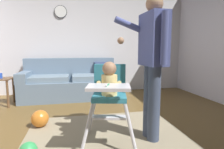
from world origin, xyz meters
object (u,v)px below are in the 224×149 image
at_px(couch, 71,83).
at_px(toy_ball_second, 40,119).
at_px(wall_clock, 61,12).
at_px(high_chair, 109,88).
at_px(adult_standing, 152,60).
at_px(side_table, 0,86).
at_px(sippy_cup, 0,76).

bearing_deg(couch, toy_ball_second, -14.49).
relative_size(couch, wall_clock, 7.02).
bearing_deg(toy_ball_second, wall_clock, 84.44).
bearing_deg(wall_clock, couch, -67.01).
distance_m(couch, toy_ball_second, 1.61).
bearing_deg(high_chair, couch, -155.83).
distance_m(couch, wall_clock, 1.68).
relative_size(adult_standing, side_table, 3.15).
distance_m(couch, high_chair, 2.24).
xyz_separation_m(toy_ball_second, sippy_cup, (-0.88, 1.18, 0.45)).
xyz_separation_m(sippy_cup, wall_clock, (1.08, 0.84, 1.36)).
bearing_deg(high_chair, side_table, -123.66).
bearing_deg(sippy_cup, couch, 15.79).
distance_m(couch, adult_standing, 2.43).
xyz_separation_m(adult_standing, side_table, (-2.24, 1.79, -0.55)).
distance_m(adult_standing, sippy_cup, 2.88).
height_order(couch, high_chair, high_chair).
bearing_deg(wall_clock, high_chair, -76.21).
bearing_deg(sippy_cup, wall_clock, 37.89).
height_order(adult_standing, sippy_cup, adult_standing).
xyz_separation_m(couch, side_table, (-1.29, -0.36, 0.05)).
bearing_deg(side_table, sippy_cup, 0.00).
distance_m(adult_standing, side_table, 2.92).
distance_m(toy_ball_second, sippy_cup, 1.54).
bearing_deg(high_chair, wall_clock, -153.69).
bearing_deg(side_table, wall_clock, 37.62).
bearing_deg(wall_clock, toy_ball_second, -95.56).
xyz_separation_m(couch, toy_ball_second, (-0.40, -1.55, -0.21)).
bearing_deg(toy_ball_second, couch, 75.51).
bearing_deg(couch, high_chair, 11.65).
bearing_deg(adult_standing, wall_clock, -68.90).
distance_m(toy_ball_second, side_table, 1.51).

